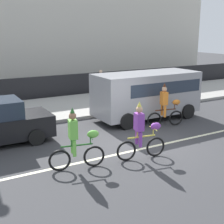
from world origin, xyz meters
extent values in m
plane|color=#38383A|center=(0.00, 0.00, 0.00)|extent=(80.00, 80.00, 0.00)
cube|color=beige|center=(0.00, -0.50, 0.00)|extent=(36.00, 0.14, 0.01)
cube|color=#9E9B93|center=(0.00, 6.50, 0.07)|extent=(60.00, 5.00, 0.15)
cube|color=black|center=(0.00, 9.40, 0.70)|extent=(40.00, 0.08, 1.40)
cube|color=beige|center=(2.65, 18.00, 3.46)|extent=(28.00, 8.00, 6.91)
torus|color=black|center=(-2.39, -0.97, 0.33)|extent=(0.67, 0.21, 0.67)
torus|color=black|center=(-3.41, -0.76, 0.33)|extent=(0.67, 0.21, 0.67)
cylinder|color=#266626|center=(-2.90, -0.86, 0.75)|extent=(0.96, 0.25, 0.05)
cylinder|color=#266626|center=(-3.05, -0.83, 0.84)|extent=(0.04, 0.04, 0.18)
cylinder|color=#266626|center=(-2.49, -0.95, 0.86)|extent=(0.04, 0.04, 0.23)
cylinder|color=#266626|center=(-2.49, -0.95, 0.98)|extent=(0.13, 0.50, 0.03)
ellipsoid|color=#72CC4C|center=(-2.41, -0.97, 1.05)|extent=(0.39, 0.27, 0.24)
cube|color=#72CC4C|center=(-3.00, -0.84, 1.26)|extent=(0.30, 0.36, 0.56)
sphere|color=#9E7051|center=(-3.00, -0.84, 1.66)|extent=(0.22, 0.22, 0.22)
cone|color=#266626|center=(-3.00, -0.84, 1.84)|extent=(0.14, 0.14, 0.16)
cylinder|color=#72CC4C|center=(-3.03, -0.98, 0.71)|extent=(0.11, 0.11, 0.48)
cylinder|color=#72CC4C|center=(-2.97, -0.71, 0.71)|extent=(0.11, 0.11, 0.48)
torus|color=black|center=(-0.26, -1.27, 0.33)|extent=(0.67, 0.17, 0.67)
torus|color=black|center=(-1.30, -1.10, 0.33)|extent=(0.67, 0.17, 0.67)
cylinder|color=#E5D84C|center=(-0.78, -1.18, 0.75)|extent=(0.96, 0.20, 0.05)
cylinder|color=#E5D84C|center=(-0.93, -1.16, 0.84)|extent=(0.04, 0.04, 0.18)
cylinder|color=#E5D84C|center=(-0.37, -1.25, 0.86)|extent=(0.04, 0.04, 0.23)
cylinder|color=#E5D84C|center=(-0.37, -1.25, 0.98)|extent=(0.11, 0.50, 0.03)
ellipsoid|color=purple|center=(-0.28, -1.26, 1.05)|extent=(0.39, 0.25, 0.24)
cube|color=purple|center=(-0.88, -1.17, 1.26)|extent=(0.29, 0.35, 0.56)
sphere|color=tan|center=(-0.88, -1.17, 1.66)|extent=(0.22, 0.22, 0.22)
cone|color=#E5D84C|center=(-0.88, -1.17, 1.84)|extent=(0.14, 0.14, 0.16)
cylinder|color=purple|center=(-0.90, -1.31, 0.71)|extent=(0.11, 0.11, 0.48)
cylinder|color=purple|center=(-0.86, -1.03, 0.71)|extent=(0.11, 0.11, 0.48)
torus|color=black|center=(2.69, 1.11, 0.33)|extent=(0.67, 0.21, 0.67)
torus|color=black|center=(1.67, 1.33, 0.33)|extent=(0.67, 0.21, 0.67)
cylinder|color=#4C2614|center=(2.18, 1.22, 0.75)|extent=(0.96, 0.25, 0.05)
cylinder|color=#4C2614|center=(2.03, 1.25, 0.84)|extent=(0.04, 0.04, 0.18)
cylinder|color=#4C2614|center=(2.59, 1.13, 0.86)|extent=(0.04, 0.04, 0.23)
cylinder|color=#4C2614|center=(2.59, 1.13, 0.98)|extent=(0.13, 0.50, 0.03)
ellipsoid|color=orange|center=(2.67, 1.12, 1.05)|extent=(0.39, 0.27, 0.24)
cube|color=orange|center=(2.08, 1.24, 1.26)|extent=(0.30, 0.36, 0.56)
sphere|color=tan|center=(2.08, 1.24, 1.66)|extent=(0.22, 0.22, 0.22)
cone|color=#4C2614|center=(2.08, 1.24, 1.84)|extent=(0.14, 0.14, 0.16)
cylinder|color=orange|center=(2.05, 1.10, 0.71)|extent=(0.11, 0.11, 0.48)
cylinder|color=orange|center=(2.11, 1.38, 0.71)|extent=(0.11, 0.11, 0.48)
cube|color=#99999E|center=(2.23, 2.70, 1.23)|extent=(5.00, 2.00, 1.90)
cube|color=#283342|center=(2.63, 2.70, 1.58)|extent=(3.90, 2.02, 0.56)
cylinder|color=black|center=(3.93, 1.70, 0.35)|extent=(0.70, 0.22, 0.70)
cylinder|color=black|center=(3.93, 3.70, 0.35)|extent=(0.70, 0.22, 0.70)
cylinder|color=black|center=(0.53, 1.70, 0.35)|extent=(0.70, 0.22, 0.70)
cylinder|color=black|center=(0.53, 3.70, 0.35)|extent=(0.70, 0.22, 0.70)
cylinder|color=black|center=(-3.37, 1.75, 0.30)|extent=(0.60, 0.20, 0.60)
cylinder|color=black|center=(-3.37, 3.47, 0.30)|extent=(0.60, 0.20, 0.60)
cylinder|color=#33333D|center=(2.49, 7.79, 0.57)|extent=(0.20, 0.20, 0.85)
cube|color=black|center=(2.49, 7.79, 1.28)|extent=(0.32, 0.20, 0.56)
sphere|color=beige|center=(2.49, 7.79, 1.67)|extent=(0.20, 0.20, 0.20)
camera|label=1|loc=(-6.33, -8.94, 4.04)|focal=50.00mm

